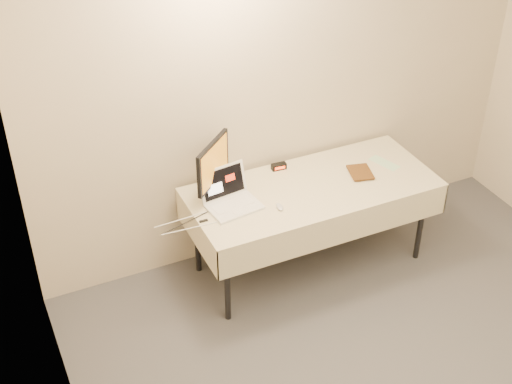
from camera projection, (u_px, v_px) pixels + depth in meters
name	position (u px, v px, depth m)	size (l,w,h in m)	color
back_wall	(287.00, 86.00, 5.25)	(4.00, 0.10, 2.70)	beige
table	(312.00, 193.00, 5.29)	(1.86, 0.81, 0.74)	black
laptop	(230.00, 197.00, 5.04)	(0.40, 0.37, 0.25)	white
monitor	(213.00, 166.00, 5.00)	(0.35, 0.31, 0.45)	black
book	(351.00, 163.00, 5.33)	(0.16, 0.02, 0.22)	brown
alarm_clock	(279.00, 166.00, 5.44)	(0.12, 0.06, 0.05)	black
clicker	(280.00, 207.00, 5.03)	(0.05, 0.09, 0.02)	silver
paper_form	(384.00, 163.00, 5.53)	(0.10, 0.25, 0.00)	#B9E9BA
usb_dongle	(204.00, 221.00, 4.90)	(0.06, 0.02, 0.01)	black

